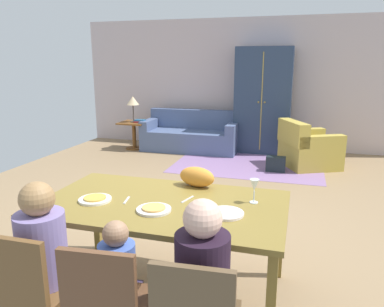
% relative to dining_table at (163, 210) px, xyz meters
% --- Properties ---
extents(ground_plane, '(7.18, 6.64, 0.02)m').
position_rel_dining_table_xyz_m(ground_plane, '(-0.20, 2.12, -0.71)').
color(ground_plane, '#8F7351').
extents(back_wall, '(7.18, 0.10, 2.70)m').
position_rel_dining_table_xyz_m(back_wall, '(-0.20, 5.49, 0.65)').
color(back_wall, '#C3B0B1').
rests_on(back_wall, ground_plane).
extents(dining_table, '(1.85, 1.06, 0.76)m').
position_rel_dining_table_xyz_m(dining_table, '(0.00, 0.00, 0.00)').
color(dining_table, olive).
rests_on(dining_table, ground_plane).
extents(plate_near_man, '(0.25, 0.25, 0.02)m').
position_rel_dining_table_xyz_m(plate_near_man, '(-0.51, -0.12, 0.07)').
color(plate_near_man, white).
rests_on(plate_near_man, dining_table).
extents(pizza_near_man, '(0.17, 0.17, 0.01)m').
position_rel_dining_table_xyz_m(pizza_near_man, '(-0.51, -0.12, 0.09)').
color(pizza_near_man, gold).
rests_on(pizza_near_man, plate_near_man).
extents(plate_near_child, '(0.25, 0.25, 0.02)m').
position_rel_dining_table_xyz_m(plate_near_child, '(0.00, -0.18, 0.07)').
color(plate_near_child, silver).
rests_on(plate_near_child, dining_table).
extents(pizza_near_child, '(0.17, 0.17, 0.01)m').
position_rel_dining_table_xyz_m(pizza_near_child, '(0.00, -0.18, 0.09)').
color(pizza_near_child, '#E2A753').
rests_on(pizza_near_child, plate_near_child).
extents(plate_near_woman, '(0.25, 0.25, 0.02)m').
position_rel_dining_table_xyz_m(plate_near_woman, '(0.51, -0.10, 0.07)').
color(plate_near_woman, white).
rests_on(plate_near_woman, dining_table).
extents(wine_glass, '(0.07, 0.07, 0.19)m').
position_rel_dining_table_xyz_m(wine_glass, '(0.67, 0.18, 0.20)').
color(wine_glass, silver).
rests_on(wine_glass, dining_table).
extents(fork, '(0.04, 0.15, 0.01)m').
position_rel_dining_table_xyz_m(fork, '(-0.28, -0.05, 0.07)').
color(fork, silver).
rests_on(fork, dining_table).
extents(knife, '(0.06, 0.17, 0.01)m').
position_rel_dining_table_xyz_m(knife, '(0.17, 0.10, 0.07)').
color(knife, silver).
rests_on(knife, dining_table).
extents(dining_chair_man, '(0.42, 0.42, 0.87)m').
position_rel_dining_table_xyz_m(dining_chair_man, '(-0.51, -0.89, -0.20)').
color(dining_chair_man, brown).
rests_on(dining_chair_man, ground_plane).
extents(person_man, '(0.30, 0.40, 1.11)m').
position_rel_dining_table_xyz_m(person_man, '(-0.51, -0.72, -0.18)').
color(person_man, '#39364D').
rests_on(person_man, ground_plane).
extents(dining_chair_child, '(0.46, 0.46, 0.87)m').
position_rel_dining_table_xyz_m(dining_chair_child, '(0.01, -0.89, -0.20)').
color(dining_chair_child, brown).
rests_on(dining_chair_child, ground_plane).
extents(person_child, '(0.22, 0.30, 0.92)m').
position_rel_dining_table_xyz_m(person_child, '(-0.00, -0.72, -0.26)').
color(person_child, '#382E4C').
rests_on(person_child, ground_plane).
extents(person_woman, '(0.30, 0.41, 1.11)m').
position_rel_dining_table_xyz_m(person_woman, '(0.51, -0.72, -0.18)').
color(person_woman, '#313641').
rests_on(person_woman, ground_plane).
extents(cat, '(0.35, 0.22, 0.17)m').
position_rel_dining_table_xyz_m(cat, '(0.15, 0.43, 0.15)').
color(cat, orange).
rests_on(cat, dining_table).
extents(area_rug, '(2.60, 1.80, 0.01)m').
position_rel_dining_table_xyz_m(area_rug, '(0.11, 4.00, -0.69)').
color(area_rug, gray).
rests_on(area_rug, ground_plane).
extents(couch, '(1.97, 0.86, 0.82)m').
position_rel_dining_table_xyz_m(couch, '(-1.21, 4.85, -0.39)').
color(couch, '#4C5D84').
rests_on(couch, ground_plane).
extents(armchair, '(1.15, 1.15, 0.82)m').
position_rel_dining_table_xyz_m(armchair, '(1.13, 4.17, -0.38)').
color(armchair, gold).
rests_on(armchair, ground_plane).
extents(armoire, '(1.10, 0.59, 2.10)m').
position_rel_dining_table_xyz_m(armoire, '(0.23, 5.10, 0.35)').
color(armoire, navy).
rests_on(armoire, ground_plane).
extents(side_table, '(0.56, 0.56, 0.58)m').
position_rel_dining_table_xyz_m(side_table, '(-2.40, 4.60, -0.32)').
color(side_table, brown).
rests_on(side_table, ground_plane).
extents(table_lamp, '(0.26, 0.26, 0.54)m').
position_rel_dining_table_xyz_m(table_lamp, '(-2.40, 4.60, 0.31)').
color(table_lamp, '#4F4239').
rests_on(table_lamp, side_table).
extents(book_lower, '(0.22, 0.16, 0.03)m').
position_rel_dining_table_xyz_m(book_lower, '(-2.23, 4.56, -0.10)').
color(book_lower, maroon).
rests_on(book_lower, side_table).
extents(book_upper, '(0.22, 0.16, 0.03)m').
position_rel_dining_table_xyz_m(book_upper, '(-2.25, 4.59, -0.07)').
color(book_upper, '#23547A').
rests_on(book_upper, book_lower).
extents(handbag, '(0.32, 0.16, 0.26)m').
position_rel_dining_table_xyz_m(handbag, '(0.62, 3.70, -0.57)').
color(handbag, black).
rests_on(handbag, ground_plane).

